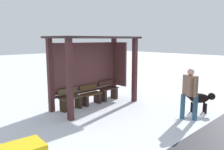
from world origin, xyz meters
TOP-DOWN VIEW (x-y plane):
  - ground_plane at (0.00, 0.00)m, footprint 60.00×60.00m
  - bus_shelter at (0.12, 0.23)m, footprint 3.34×1.50m
  - bench_left_inside at (-0.91, 0.29)m, footprint 0.81×0.36m
  - bench_center_inside at (0.00, 0.29)m, footprint 0.81×0.39m
  - bench_right_inside at (0.91, 0.29)m, footprint 0.81×0.36m
  - person_walking at (1.12, -3.05)m, footprint 0.45×0.58m
  - dog at (2.01, -3.03)m, footprint 0.77×0.79m

SIDE VIEW (x-z plane):
  - ground_plane at x=0.00m, z-range 0.00..0.00m
  - bench_center_inside at x=0.00m, z-range -0.05..0.67m
  - bench_left_inside at x=-0.91m, z-range -0.05..0.68m
  - bench_right_inside at x=0.91m, z-range -0.05..0.72m
  - dog at x=2.01m, z-range 0.14..0.83m
  - person_walking at x=1.12m, z-range 0.13..1.71m
  - bus_shelter at x=0.12m, z-range 0.45..2.98m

